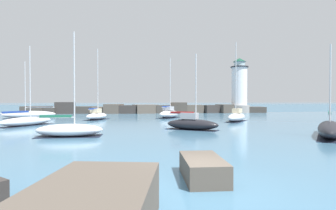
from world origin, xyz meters
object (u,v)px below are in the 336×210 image
sailboat_moored_0 (237,116)px  sailboat_moored_3 (27,121)px  sailboat_moored_5 (330,129)px  sailboat_moored_4 (192,123)px  sailboat_moored_7 (169,113)px  sailboat_moored_1 (97,115)px  sailboat_moored_2 (69,130)px  sailboat_moored_6 (30,114)px  lighthouse (239,89)px

sailboat_moored_0 → sailboat_moored_3: bearing=-174.1°
sailboat_moored_3 → sailboat_moored_5: size_ratio=1.26×
sailboat_moored_4 → sailboat_moored_7: bearing=89.6°
sailboat_moored_3 → sailboat_moored_4: (18.49, -6.75, 0.09)m
sailboat_moored_1 → sailboat_moored_3: (-6.90, -8.82, -0.10)m
sailboat_moored_4 → sailboat_moored_7: (0.13, 18.21, 0.10)m
sailboat_moored_1 → sailboat_moored_5: bearing=-45.1°
sailboat_moored_2 → sailboat_moored_6: sailboat_moored_6 is taller
sailboat_moored_0 → sailboat_moored_5: size_ratio=1.48×
sailboat_moored_1 → sailboat_moored_4: 19.41m
sailboat_moored_3 → sailboat_moored_4: size_ratio=1.23×
sailboat_moored_1 → sailboat_moored_2: bearing=-88.8°
sailboat_moored_0 → sailboat_moored_4: sailboat_moored_0 is taller
sailboat_moored_3 → sailboat_moored_7: 21.86m
sailboat_moored_1 → sailboat_moored_7: bearing=12.7°
sailboat_moored_4 → sailboat_moored_3: bearing=159.9°
lighthouse → sailboat_moored_2: lighthouse is taller
sailboat_moored_0 → sailboat_moored_1: size_ratio=1.01×
sailboat_moored_1 → sailboat_moored_7: (11.72, 2.64, 0.08)m
lighthouse → sailboat_moored_0: 27.97m
sailboat_moored_3 → sailboat_moored_6: bearing=109.1°
sailboat_moored_5 → sailboat_moored_1: bearing=134.9°
lighthouse → sailboat_moored_5: 42.53m
lighthouse → sailboat_moored_4: (-19.64, -34.79, -5.07)m
sailboat_moored_0 → sailboat_moored_6: (-31.94, 10.90, -0.08)m
lighthouse → sailboat_moored_0: bearing=-113.5°
sailboat_moored_1 → sailboat_moored_5: (21.87, -21.95, -0.01)m
sailboat_moored_2 → sailboat_moored_4: sailboat_moored_2 is taller
lighthouse → sailboat_moored_3: bearing=-143.7°
sailboat_moored_2 → sailboat_moored_3: (-7.28, 10.18, 0.01)m
sailboat_moored_4 → sailboat_moored_0: bearing=47.7°
sailboat_moored_1 → sailboat_moored_2: 19.00m
lighthouse → sailboat_moored_5: lighthouse is taller
sailboat_moored_7 → sailboat_moored_3: bearing=-148.4°
sailboat_moored_4 → sailboat_moored_6: sailboat_moored_6 is taller
lighthouse → sailboat_moored_7: lighthouse is taller
sailboat_moored_6 → sailboat_moored_3: bearing=-70.9°
sailboat_moored_0 → sailboat_moored_3: (-27.18, -2.80, -0.16)m
sailboat_moored_4 → sailboat_moored_5: (10.28, -6.38, 0.00)m
sailboat_moored_2 → sailboat_moored_4: size_ratio=1.13×
sailboat_moored_2 → sailboat_moored_3: size_ratio=0.92×
sailboat_moored_1 → sailboat_moored_3: 11.19m
sailboat_moored_1 → sailboat_moored_4: bearing=-53.3°
lighthouse → sailboat_moored_1: lighthouse is taller
sailboat_moored_1 → sailboat_moored_5: sailboat_moored_1 is taller
sailboat_moored_5 → sailboat_moored_7: size_ratio=0.74×
sailboat_moored_0 → sailboat_moored_7: bearing=134.7°
sailboat_moored_1 → sailboat_moored_7: size_ratio=1.08×
lighthouse → sailboat_moored_7: size_ratio=1.29×
sailboat_moored_3 → sailboat_moored_4: bearing=-20.1°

